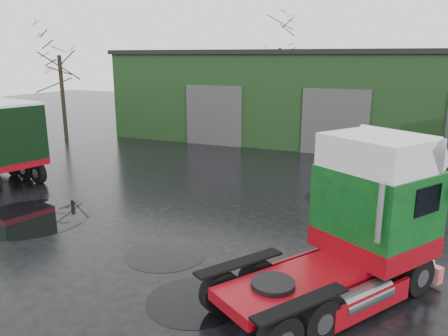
# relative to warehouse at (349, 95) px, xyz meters

# --- Properties ---
(ground) EXTENTS (100.00, 100.00, 0.00)m
(ground) POSITION_rel_warehouse_xyz_m (-2.00, -20.00, -3.16)
(ground) COLOR black
(warehouse) EXTENTS (32.40, 12.40, 6.30)m
(warehouse) POSITION_rel_warehouse_xyz_m (0.00, 0.00, 0.00)
(warehouse) COLOR black
(warehouse) RESTS_ON ground
(hero_tractor) EXTENTS (5.91, 6.96, 4.05)m
(hero_tractor) POSITION_rel_warehouse_xyz_m (2.40, -23.00, -1.13)
(hero_tractor) COLOR #0C4616
(hero_tractor) RESTS_ON ground
(tree_left) EXTENTS (4.40, 4.40, 8.50)m
(tree_left) POSITION_rel_warehouse_xyz_m (-19.00, -8.00, 1.09)
(tree_left) COLOR black
(tree_left) RESTS_ON ground
(tree_back_a) EXTENTS (4.40, 4.40, 9.50)m
(tree_back_a) POSITION_rel_warehouse_xyz_m (-8.00, 10.00, 1.59)
(tree_back_a) COLOR black
(tree_back_a) RESTS_ON ground
(puddle_0) EXTENTS (2.52, 2.52, 0.01)m
(puddle_0) POSITION_rel_warehouse_xyz_m (-2.50, -22.09, -3.15)
(puddle_0) COLOR black
(puddle_0) RESTS_ON ground
(puddle_1) EXTENTS (2.89, 2.89, 0.01)m
(puddle_1) POSITION_rel_warehouse_xyz_m (1.63, -14.63, -3.15)
(puddle_1) COLOR black
(puddle_1) RESTS_ON ground
(puddle_2) EXTENTS (4.37, 4.37, 0.01)m
(puddle_2) POSITION_rel_warehouse_xyz_m (-8.75, -21.33, -3.15)
(puddle_2) COLOR black
(puddle_2) RESTS_ON ground
(puddle_4) EXTENTS (2.42, 2.42, 0.01)m
(puddle_4) POSITION_rel_warehouse_xyz_m (-0.51, -24.15, -3.15)
(puddle_4) COLOR black
(puddle_4) RESTS_ON ground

